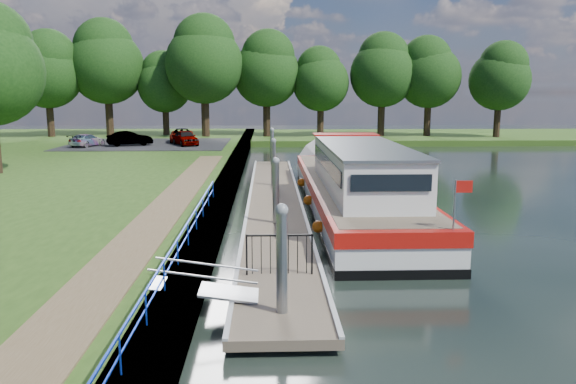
{
  "coord_description": "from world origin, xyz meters",
  "views": [
    {
      "loc": [
        -0.3,
        -12.69,
        5.38
      ],
      "look_at": [
        0.51,
        9.65,
        1.4
      ],
      "focal_mm": 35.0,
      "sensor_mm": 36.0,
      "label": 1
    }
  ],
  "objects_px": {
    "car_a": "(185,138)",
    "car_c": "(87,140)",
    "barge": "(351,185)",
    "car_b": "(130,138)",
    "car_d": "(182,135)",
    "pontoon": "(275,205)"
  },
  "relations": [
    {
      "from": "car_a",
      "to": "car_c",
      "type": "height_order",
      "value": "car_a"
    },
    {
      "from": "car_d",
      "to": "car_a",
      "type": "bearing_deg",
      "value": -82.69
    },
    {
      "from": "barge",
      "to": "car_a",
      "type": "relative_size",
      "value": 5.49
    },
    {
      "from": "car_b",
      "to": "car_d",
      "type": "relative_size",
      "value": 0.86
    },
    {
      "from": "car_a",
      "to": "car_c",
      "type": "distance_m",
      "value": 8.28
    },
    {
      "from": "barge",
      "to": "car_a",
      "type": "height_order",
      "value": "barge"
    },
    {
      "from": "car_b",
      "to": "car_c",
      "type": "height_order",
      "value": "car_b"
    },
    {
      "from": "car_b",
      "to": "car_a",
      "type": "bearing_deg",
      "value": -107.88
    },
    {
      "from": "pontoon",
      "to": "barge",
      "type": "height_order",
      "value": "barge"
    },
    {
      "from": "barge",
      "to": "car_d",
      "type": "relative_size",
      "value": 4.77
    },
    {
      "from": "car_b",
      "to": "car_c",
      "type": "bearing_deg",
      "value": 76.82
    },
    {
      "from": "pontoon",
      "to": "car_c",
      "type": "height_order",
      "value": "car_c"
    },
    {
      "from": "pontoon",
      "to": "car_b",
      "type": "bearing_deg",
      "value": 117.75
    },
    {
      "from": "pontoon",
      "to": "car_b",
      "type": "height_order",
      "value": "car_b"
    },
    {
      "from": "car_b",
      "to": "car_d",
      "type": "bearing_deg",
      "value": -70.76
    },
    {
      "from": "car_d",
      "to": "car_b",
      "type": "bearing_deg",
      "value": -146.13
    },
    {
      "from": "barge",
      "to": "car_c",
      "type": "distance_m",
      "value": 29.72
    },
    {
      "from": "barge",
      "to": "car_b",
      "type": "relative_size",
      "value": 5.58
    },
    {
      "from": "barge",
      "to": "car_d",
      "type": "height_order",
      "value": "barge"
    },
    {
      "from": "barge",
      "to": "car_b",
      "type": "distance_m",
      "value": 27.99
    },
    {
      "from": "car_d",
      "to": "car_c",
      "type": "bearing_deg",
      "value": -159.15
    },
    {
      "from": "car_c",
      "to": "car_d",
      "type": "xyz_separation_m",
      "value": [
        7.46,
        3.91,
        0.08
      ]
    }
  ]
}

